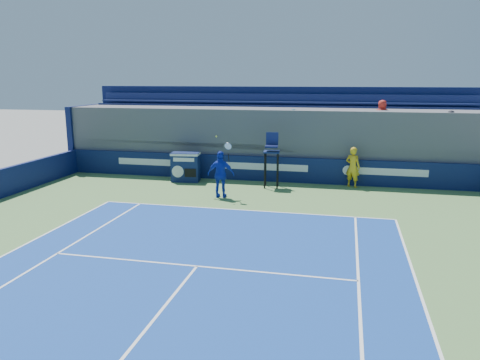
% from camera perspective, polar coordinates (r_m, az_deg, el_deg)
% --- Properties ---
extents(ball_person, '(0.79, 0.67, 1.83)m').
position_cam_1_polar(ball_person, '(21.63, 13.59, 1.54)').
color(ball_person, yellow).
rests_on(ball_person, apron).
extents(back_hoarding, '(20.40, 0.21, 1.20)m').
position_cam_1_polar(back_hoarding, '(22.36, 3.19, 1.36)').
color(back_hoarding, '#0C1744').
rests_on(back_hoarding, ground).
extents(match_clock, '(1.39, 0.86, 1.40)m').
position_cam_1_polar(match_clock, '(22.39, -6.65, 1.68)').
color(match_clock, '#0E1A46').
rests_on(match_clock, ground).
extents(umpire_chair, '(0.76, 0.76, 2.48)m').
position_cam_1_polar(umpire_chair, '(20.97, 3.88, 3.19)').
color(umpire_chair, black).
rests_on(umpire_chair, ground).
extents(tennis_player, '(1.14, 0.49, 2.57)m').
position_cam_1_polar(tennis_player, '(19.18, -2.33, 0.68)').
color(tennis_player, '#162EB3').
rests_on(tennis_player, apron).
extents(stadium_seating, '(21.00, 4.05, 4.40)m').
position_cam_1_polar(stadium_seating, '(24.17, 4.04, 5.13)').
color(stadium_seating, '#4C4C51').
rests_on(stadium_seating, ground).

